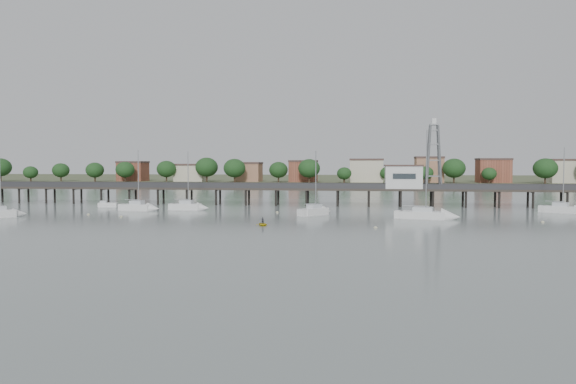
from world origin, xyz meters
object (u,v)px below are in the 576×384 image
object	(u,v)px
pier	(292,189)
sailboat_b	(142,207)
sailboat_c	(318,211)
lattice_tower	(434,157)
sailboat_f	(192,207)
white_tender	(107,205)
sailboat_e	(568,210)
sailboat_d	(434,215)
yellow_dinghy	(263,225)
sailboat_a	(5,214)

from	to	relation	value
pier	sailboat_b	bearing A→B (deg)	-147.65
sailboat_c	sailboat_b	distance (m)	36.57
lattice_tower	sailboat_c	distance (m)	34.40
sailboat_f	white_tender	bearing A→B (deg)	168.58
sailboat_e	pier	bearing A→B (deg)	-162.47
lattice_tower	sailboat_d	xyz separation A→B (m)	(-3.36, -27.88, -10.47)
lattice_tower	sailboat_f	bearing A→B (deg)	-162.97
sailboat_e	yellow_dinghy	bearing A→B (deg)	-121.76
sailboat_c	sailboat_e	size ratio (longest dim) A/B	0.94
lattice_tower	sailboat_a	size ratio (longest dim) A/B	1.25
sailboat_d	yellow_dinghy	bearing A→B (deg)	-141.59
lattice_tower	sailboat_e	xyz separation A→B (m)	(23.88, -12.87, -10.46)
sailboat_d	white_tender	size ratio (longest dim) A/B	3.85
sailboat_f	lattice_tower	bearing A→B (deg)	20.23
lattice_tower	sailboat_e	size ratio (longest dim) A/B	1.15
lattice_tower	white_tender	world-z (taller)	lattice_tower
sailboat_d	sailboat_c	distance (m)	21.07
lattice_tower	sailboat_d	world-z (taller)	lattice_tower
sailboat_c	sailboat_e	distance (m)	48.62
sailboat_a	white_tender	size ratio (longest dim) A/B	2.90
sailboat_b	yellow_dinghy	size ratio (longest dim) A/B	4.86
sailboat_f	white_tender	world-z (taller)	sailboat_f
sailboat_d	yellow_dinghy	xyz separation A→B (m)	(-27.66, -13.71, -0.63)
lattice_tower	white_tender	xyz separation A→B (m)	(-71.43, -9.96, -10.62)
lattice_tower	sailboat_a	distance (m)	86.89
white_tender	sailboat_a	bearing A→B (deg)	-121.39
white_tender	yellow_dinghy	distance (m)	51.32
sailboat_d	white_tender	bearing A→B (deg)	177.28
white_tender	sailboat_d	bearing A→B (deg)	-28.70
sailboat_b	yellow_dinghy	world-z (taller)	sailboat_b
lattice_tower	sailboat_a	world-z (taller)	lattice_tower
sailboat_f	sailboat_c	bearing A→B (deg)	-11.78
sailboat_e	sailboat_f	world-z (taller)	sailboat_e
pier	sailboat_f	size ratio (longest dim) A/B	11.79
sailboat_a	sailboat_c	xyz separation A→B (m)	(55.35, 11.82, -0.00)
sailboat_b	sailboat_f	world-z (taller)	sailboat_b
sailboat_f	yellow_dinghy	world-z (taller)	sailboat_f
yellow_dinghy	sailboat_c	bearing A→B (deg)	50.40
pier	sailboat_a	xyz separation A→B (m)	(-47.60, -34.41, -3.15)
sailboat_f	sailboat_e	bearing A→B (deg)	5.19
pier	white_tender	world-z (taller)	pier
sailboat_c	sailboat_b	size ratio (longest dim) A/B	0.97
pier	sailboat_c	bearing A→B (deg)	-71.07
sailboat_e	sailboat_a	bearing A→B (deg)	-137.57
white_tender	lattice_tower	bearing A→B (deg)	-6.01
sailboat_a	yellow_dinghy	world-z (taller)	sailboat_a
sailboat_c	sailboat_f	world-z (taller)	sailboat_f
pier	sailboat_e	bearing A→B (deg)	-13.09
sailboat_d	sailboat_f	distance (m)	48.69
sailboat_e	white_tender	xyz separation A→B (m)	(-95.31, 2.91, -0.16)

